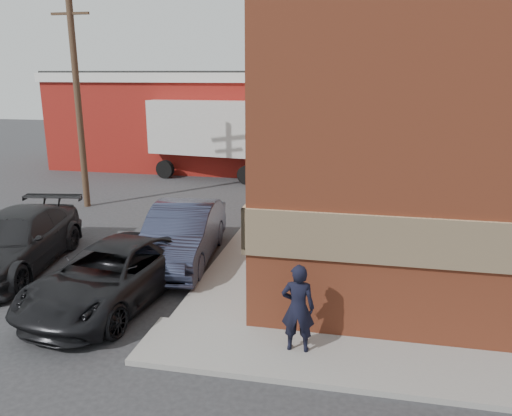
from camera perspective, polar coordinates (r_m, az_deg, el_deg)
The scene contains 10 objects.
ground at distance 11.68m, azimuth -8.50°, elevation -12.97°, with size 90.00×90.00×0.00m, color #28282B.
brick_building at distance 19.24m, azimuth 26.67°, elevation 11.23°, with size 14.25×18.25×9.36m.
sidewalk_west at distance 19.65m, azimuth 2.17°, elevation -0.85°, with size 1.80×18.00×0.12m, color gray.
warehouse at distance 31.29m, azimuth -6.48°, elevation 10.18°, with size 16.30×8.30×5.60m.
utility_pole at distance 21.76m, azimuth -19.77°, elevation 12.37°, with size 2.00×0.26×9.00m.
man at distance 10.00m, azimuth 4.81°, elevation -11.31°, with size 0.66×0.43×1.81m, color black.
sedan at distance 15.00m, azimuth -8.45°, elevation -2.96°, with size 1.81×5.18×1.71m, color #282D43.
suv_a at distance 12.75m, azimuth -16.20°, elevation -7.34°, with size 2.41×5.23×1.45m, color black.
suv_b at distance 15.94m, azimuth -25.84°, elevation -3.44°, with size 2.26×5.57×1.62m, color black.
box_truck at distance 26.63m, azimuth -3.43°, elevation 8.42°, with size 8.56×3.51×4.10m.
Camera 1 is at (3.73, -9.63, 5.47)m, focal length 35.00 mm.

